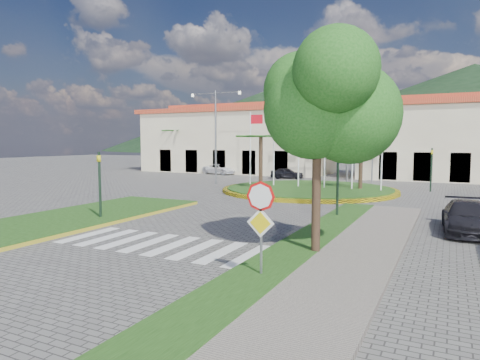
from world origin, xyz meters
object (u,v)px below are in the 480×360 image
at_px(stop_sign, 261,214).
at_px(deciduous_tree, 318,93).
at_px(car_dark_b, 402,172).
at_px(white_van, 220,169).
at_px(car_side_right, 467,217).
at_px(car_dark_a, 287,173).
at_px(roundabout_island, 309,189).

xyz_separation_m(stop_sign, deciduous_tree, (0.60, 3.04, 3.38)).
bearing_deg(car_dark_b, white_van, 81.53).
xyz_separation_m(white_van, car_dark_b, (18.86, 3.15, 0.07)).
height_order(stop_sign, car_side_right, stop_sign).
xyz_separation_m(deciduous_tree, car_dark_a, (-10.74, 26.59, -4.63)).
bearing_deg(roundabout_island, car_dark_b, 71.53).
xyz_separation_m(stop_sign, car_dark_a, (-10.14, 29.63, -1.24)).
bearing_deg(roundabout_island, stop_sign, -76.27).
height_order(deciduous_tree, car_dark_a, deciduous_tree).
xyz_separation_m(car_dark_a, car_dark_b, (10.16, 5.12, 0.09)).
relative_size(deciduous_tree, white_van, 1.67).
height_order(white_van, car_dark_a, white_van).
xyz_separation_m(white_van, car_dark_a, (8.70, -1.97, -0.02)).
height_order(car_dark_a, car_dark_b, car_dark_b).
relative_size(car_dark_a, car_side_right, 0.74).
height_order(white_van, car_dark_b, car_dark_b).
relative_size(stop_sign, white_van, 0.65).
bearing_deg(stop_sign, roundabout_island, 103.73).
distance_m(stop_sign, white_van, 36.81).
bearing_deg(car_dark_a, white_van, 62.70).
bearing_deg(white_van, car_dark_b, -68.69).
relative_size(roundabout_island, car_dark_a, 3.95).
height_order(roundabout_island, car_dark_a, roundabout_island).
distance_m(deciduous_tree, car_side_right, 8.83).
height_order(stop_sign, car_dark_a, stop_sign).
bearing_deg(roundabout_island, car_side_right, -47.53).
xyz_separation_m(roundabout_island, car_dark_a, (-5.24, 9.59, 0.37)).
height_order(car_dark_a, car_side_right, car_side_right).
height_order(stop_sign, deciduous_tree, deciduous_tree).
relative_size(roundabout_island, white_van, 3.12).
distance_m(roundabout_island, white_van, 18.12).
relative_size(white_van, car_dark_a, 1.27).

